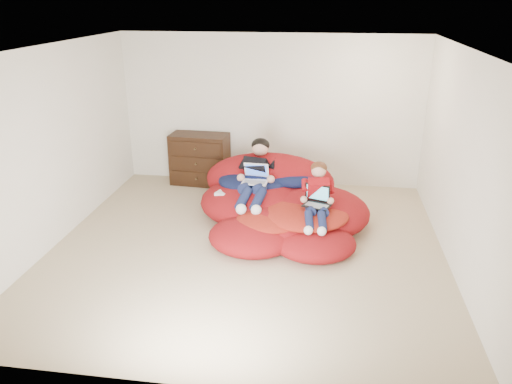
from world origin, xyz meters
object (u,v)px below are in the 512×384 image
(laptop_white, at_px, (256,177))
(laptop_black, at_px, (317,200))
(older_boy, at_px, (257,172))
(dresser, at_px, (200,159))
(younger_boy, at_px, (317,194))
(beanbag_pile, at_px, (280,205))

(laptop_white, xyz_separation_m, laptop_black, (0.89, -0.54, -0.08))
(older_boy, height_order, laptop_white, older_boy)
(dresser, xyz_separation_m, laptop_black, (2.05, -1.85, 0.13))
(younger_boy, bearing_deg, older_boy, 145.32)
(laptop_white, relative_size, laptop_black, 0.92)
(older_boy, relative_size, laptop_black, 3.37)
(beanbag_pile, distance_m, younger_boy, 0.77)
(younger_boy, bearing_deg, laptop_white, 151.39)
(laptop_black, bearing_deg, dresser, 137.90)
(dresser, relative_size, older_boy, 0.74)
(dresser, bearing_deg, older_boy, -45.63)
(dresser, relative_size, laptop_black, 2.48)
(dresser, bearing_deg, laptop_black, -42.10)
(dresser, distance_m, laptop_white, 1.76)
(beanbag_pile, height_order, laptop_white, beanbag_pile)
(older_boy, distance_m, laptop_black, 1.12)
(younger_boy, relative_size, laptop_white, 2.64)
(beanbag_pile, xyz_separation_m, laptop_white, (-0.36, 0.07, 0.38))
(older_boy, xyz_separation_m, laptop_black, (0.89, -0.67, -0.11))
(younger_boy, height_order, laptop_white, younger_boy)
(beanbag_pile, xyz_separation_m, older_boy, (-0.36, 0.20, 0.41))
(dresser, height_order, beanbag_pile, dresser)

